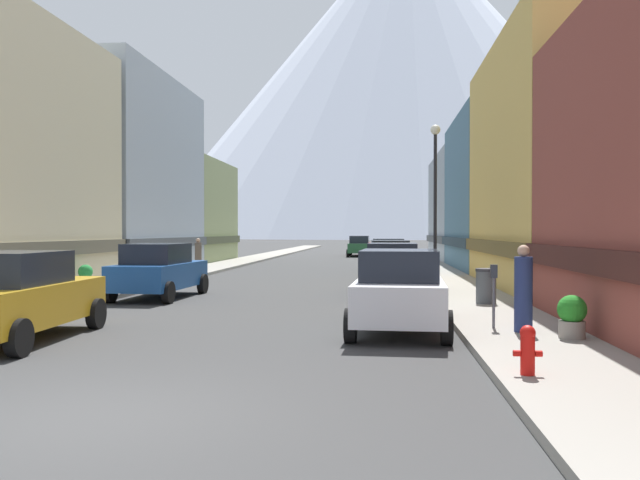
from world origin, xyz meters
The scene contains 25 objects.
ground_plane centered at (0.00, 0.00, 0.00)m, with size 400.00×400.00×0.00m, color #383838.
sidewalk_left centered at (-6.25, 35.00, 0.07)m, with size 2.50×100.00×0.15m, color gray.
sidewalk_right centered at (6.25, 35.00, 0.07)m, with size 2.50×100.00×0.15m, color gray.
storefront_left_2 centered at (-11.31, 25.94, 4.97)m, with size 7.91×12.37×10.28m.
storefront_left_3 centered at (-11.95, 36.93, 3.38)m, with size 9.20×9.52×7.01m.
storefront_right_1 centered at (11.34, 17.13, 4.37)m, with size 7.97×12.29×9.05m.
storefront_right_2 centered at (12.38, 29.16, 4.07)m, with size 10.05×11.46×8.44m.
storefront_right_3 centered at (11.92, 41.89, 3.76)m, with size 9.15×13.75×7.80m.
car_left_0 centered at (-3.80, 4.97, 0.90)m, with size 2.20×4.46×1.78m.
car_left_1 centered at (-3.80, 13.30, 0.90)m, with size 2.23×4.47×1.78m.
car_right_0 centered at (3.80, 6.94, 0.90)m, with size 2.25×4.48×1.78m.
car_right_1 centered at (3.80, 14.87, 0.90)m, with size 2.17×4.45×1.78m.
car_right_2 centered at (3.80, 21.83, 0.90)m, with size 2.19×4.46×1.78m.
car_right_3 centered at (3.80, 27.84, 0.90)m, with size 2.15×4.44×1.78m.
car_driving_0 centered at (1.60, 51.09, 0.90)m, with size 2.06×4.40×1.78m.
car_driving_1 centered at (1.60, 48.69, 0.90)m, with size 2.06×4.40×1.78m.
fire_hydrant_near centered at (5.45, 2.17, 0.53)m, with size 0.40×0.22×0.70m.
parking_meter_near centered at (5.75, 6.66, 1.01)m, with size 0.14×0.10×1.33m.
trash_bin_right centered at (6.35, 11.36, 0.64)m, with size 0.59×0.59×0.98m.
potted_plant_0 centered at (-7.00, 14.80, 0.60)m, with size 0.50×0.50×0.85m.
potted_plant_1 centered at (7.00, 5.46, 0.57)m, with size 0.54×0.54×0.82m.
pedestrian_0 centered at (-6.25, 26.42, 0.92)m, with size 0.36×0.36×1.66m.
pedestrian_2 centered at (6.25, 6.16, 0.96)m, with size 0.36×0.36×1.75m.
streetlamp_right centered at (5.35, 16.38, 3.99)m, with size 0.36×0.36×5.86m.
mountain_backdrop centered at (14.45, 260.00, 65.50)m, with size 212.83×212.83×131.01m, color silver.
Camera 1 is at (3.37, -7.16, 2.18)m, focal length 36.32 mm.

